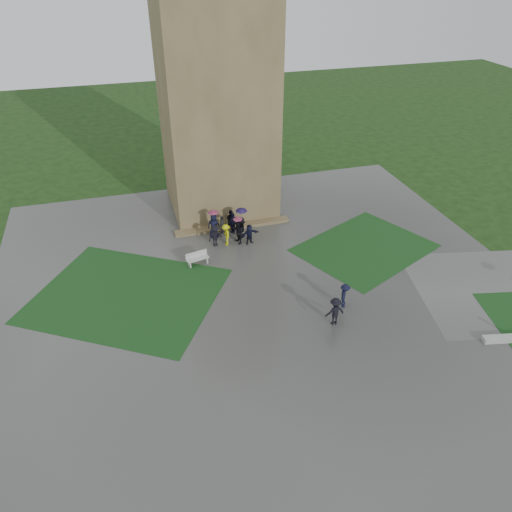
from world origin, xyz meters
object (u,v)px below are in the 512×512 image
object	(u,v)px
tower	(216,96)
pedestrian_mid	(345,296)
pedestrian_near	(335,311)
bench	(197,258)

from	to	relation	value
tower	pedestrian_mid	size ratio (longest dim) A/B	11.22
tower	pedestrian_near	bearing A→B (deg)	-80.23
tower	pedestrian_near	xyz separation A→B (m)	(2.95, -17.12, -8.09)
bench	pedestrian_near	xyz separation A→B (m)	(6.50, -8.43, 0.42)
pedestrian_near	tower	bearing A→B (deg)	-82.52
bench	pedestrian_mid	size ratio (longest dim) A/B	1.02
tower	bench	xyz separation A→B (m)	(-3.55, -8.70, -8.51)
bench	pedestrian_mid	world-z (taller)	pedestrian_mid
tower	pedestrian_near	world-z (taller)	tower
tower	pedestrian_mid	distance (m)	18.27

